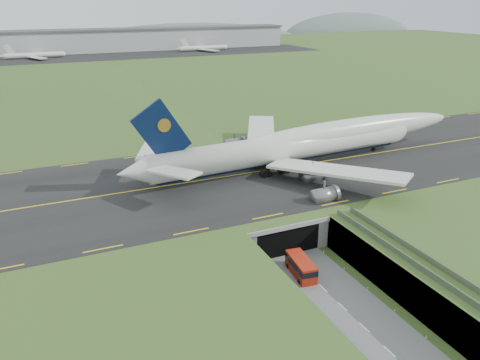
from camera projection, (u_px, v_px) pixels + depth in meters
name	position (u px, v px, depth m)	size (l,w,h in m)	color
ground	(313.00, 279.00, 74.12)	(900.00, 900.00, 0.00)	#375622
airfield_deck	(314.00, 263.00, 73.03)	(800.00, 800.00, 6.00)	gray
trench_road	(340.00, 305.00, 67.69)	(12.00, 75.00, 0.20)	slate
taxiway	(232.00, 176.00, 100.04)	(800.00, 44.00, 0.18)	black
tunnel_portal	(266.00, 218.00, 87.16)	(17.00, 22.30, 6.00)	gray
guideway	(468.00, 301.00, 60.04)	(3.00, 53.00, 7.05)	#A8A8A3
jumbo_jet	(310.00, 143.00, 105.77)	(87.18, 57.25, 18.97)	silver
shuttle_tram	(301.00, 267.00, 74.59)	(3.53, 7.39, 2.91)	#AA200B
cargo_terminal	(82.00, 41.00, 324.21)	(320.00, 67.00, 15.60)	#B2B2B2
distant_hills	(137.00, 47.00, 466.32)	(700.00, 91.00, 60.00)	slate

